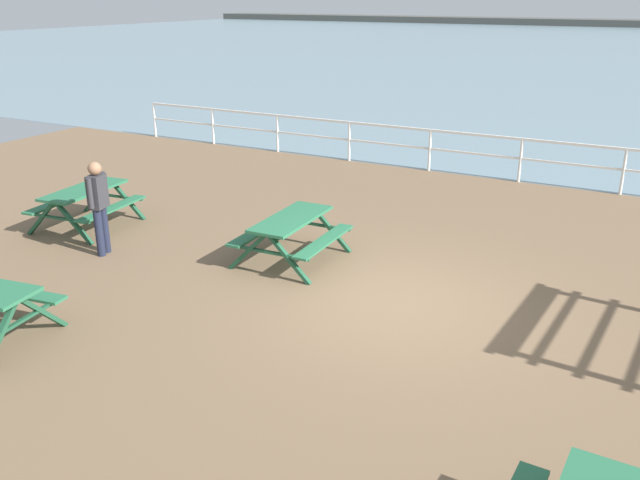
# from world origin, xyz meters

# --- Properties ---
(ground_plane) EXTENTS (30.00, 24.00, 0.20)m
(ground_plane) POSITION_xyz_m (0.00, 0.00, -0.10)
(ground_plane) COLOR brown
(seaward_railing) EXTENTS (23.07, 0.07, 1.08)m
(seaward_railing) POSITION_xyz_m (-0.00, 7.75, 0.76)
(seaward_railing) COLOR white
(seaward_railing) RESTS_ON ground
(picnic_table_near_left) EXTENTS (1.60, 1.85, 0.80)m
(picnic_table_near_left) POSITION_xyz_m (-2.26, 0.73, 0.58)
(picnic_table_near_left) COLOR #286B47
(picnic_table_near_left) RESTS_ON ground
(picnic_table_near_right) EXTENTS (1.70, 1.94, 0.80)m
(picnic_table_near_right) POSITION_xyz_m (-6.69, 0.33, 0.58)
(picnic_table_near_right) COLOR #286B47
(picnic_table_near_right) RESTS_ON ground
(visitor) EXTENTS (0.30, 0.52, 1.66)m
(visitor) POSITION_xyz_m (-5.32, -0.59, 0.95)
(visitor) COLOR #1E2338
(visitor) RESTS_ON ground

